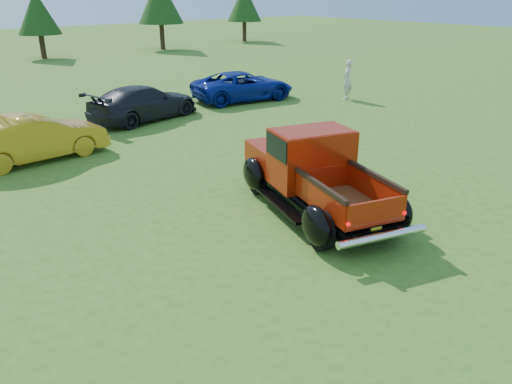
{
  "coord_description": "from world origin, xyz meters",
  "views": [
    {
      "loc": [
        -5.32,
        -6.38,
        4.5
      ],
      "look_at": [
        0.16,
        0.2,
        0.99
      ],
      "focal_mm": 35.0,
      "sensor_mm": 36.0,
      "label": 1
    }
  ],
  "objects_px": {
    "tree_east": "(160,0)",
    "tree_far_east": "(244,3)",
    "show_car_yellow": "(35,138)",
    "show_car_blue": "(243,86)",
    "tree_mid_right": "(37,13)",
    "pickup_truck": "(310,170)",
    "show_car_grey": "(144,103)",
    "spectator": "(347,80)"
  },
  "relations": [
    {
      "from": "tree_mid_right",
      "to": "pickup_truck",
      "type": "xyz_separation_m",
      "value": [
        -3.86,
        -29.28,
        -2.15
      ]
    },
    {
      "from": "tree_east",
      "to": "show_car_grey",
      "type": "distance_m",
      "value": 22.98
    },
    {
      "from": "tree_far_east",
      "to": "spectator",
      "type": "height_order",
      "value": "tree_far_east"
    },
    {
      "from": "spectator",
      "to": "tree_mid_right",
      "type": "bearing_deg",
      "value": -103.34
    },
    {
      "from": "tree_mid_right",
      "to": "pickup_truck",
      "type": "bearing_deg",
      "value": -97.52
    },
    {
      "from": "tree_east",
      "to": "tree_far_east",
      "type": "xyz_separation_m",
      "value": [
        9.0,
        1.0,
        -0.41
      ]
    },
    {
      "from": "tree_far_east",
      "to": "show_car_grey",
      "type": "xyz_separation_m",
      "value": [
        -20.94,
        -20.4,
        -2.62
      ]
    },
    {
      "from": "tree_far_east",
      "to": "pickup_truck",
      "type": "xyz_separation_m",
      "value": [
        -21.86,
        -29.78,
        -2.42
      ]
    },
    {
      "from": "tree_far_east",
      "to": "show_car_grey",
      "type": "height_order",
      "value": "tree_far_east"
    },
    {
      "from": "show_car_grey",
      "to": "pickup_truck",
      "type": "bearing_deg",
      "value": 162.71
    },
    {
      "from": "tree_mid_right",
      "to": "pickup_truck",
      "type": "relative_size",
      "value": 0.89
    },
    {
      "from": "show_car_grey",
      "to": "show_car_yellow",
      "type": "bearing_deg",
      "value": 104.77
    },
    {
      "from": "tree_mid_right",
      "to": "pickup_truck",
      "type": "height_order",
      "value": "tree_mid_right"
    },
    {
      "from": "tree_mid_right",
      "to": "spectator",
      "type": "bearing_deg",
      "value": -76.13
    },
    {
      "from": "tree_far_east",
      "to": "show_car_yellow",
      "type": "distance_m",
      "value": 34.22
    },
    {
      "from": "pickup_truck",
      "to": "show_car_blue",
      "type": "distance_m",
      "value": 11.36
    },
    {
      "from": "pickup_truck",
      "to": "show_car_grey",
      "type": "relative_size",
      "value": 1.15
    },
    {
      "from": "show_car_blue",
      "to": "spectator",
      "type": "distance_m",
      "value": 4.47
    },
    {
      "from": "tree_far_east",
      "to": "pickup_truck",
      "type": "relative_size",
      "value": 0.97
    },
    {
      "from": "show_car_blue",
      "to": "spectator",
      "type": "xyz_separation_m",
      "value": [
        3.52,
        -2.74,
        0.23
      ]
    },
    {
      "from": "tree_mid_right",
      "to": "tree_east",
      "type": "height_order",
      "value": "tree_east"
    },
    {
      "from": "show_car_grey",
      "to": "tree_far_east",
      "type": "bearing_deg",
      "value": -57.4
    },
    {
      "from": "tree_east",
      "to": "show_car_yellow",
      "type": "height_order",
      "value": "tree_east"
    },
    {
      "from": "show_car_yellow",
      "to": "show_car_blue",
      "type": "bearing_deg",
      "value": -78.33
    },
    {
      "from": "show_car_yellow",
      "to": "spectator",
      "type": "bearing_deg",
      "value": -94.33
    },
    {
      "from": "tree_mid_right",
      "to": "tree_east",
      "type": "xyz_separation_m",
      "value": [
        9.0,
        -0.5,
        0.68
      ]
    },
    {
      "from": "show_car_blue",
      "to": "show_car_grey",
      "type": "bearing_deg",
      "value": 103.55
    },
    {
      "from": "show_car_yellow",
      "to": "show_car_grey",
      "type": "height_order",
      "value": "show_car_yellow"
    },
    {
      "from": "show_car_yellow",
      "to": "spectator",
      "type": "height_order",
      "value": "spectator"
    },
    {
      "from": "tree_far_east",
      "to": "show_car_blue",
      "type": "xyz_separation_m",
      "value": [
        -16.02,
        -20.04,
        -2.63
      ]
    },
    {
      "from": "show_car_grey",
      "to": "tree_east",
      "type": "bearing_deg",
      "value": -43.26
    },
    {
      "from": "show_car_yellow",
      "to": "show_car_blue",
      "type": "distance_m",
      "value": 9.84
    },
    {
      "from": "tree_east",
      "to": "show_car_blue",
      "type": "relative_size",
      "value": 1.23
    },
    {
      "from": "tree_east",
      "to": "tree_far_east",
      "type": "distance_m",
      "value": 9.06
    },
    {
      "from": "show_car_yellow",
      "to": "spectator",
      "type": "xyz_separation_m",
      "value": [
        13.0,
        -0.12,
        0.2
      ]
    },
    {
      "from": "tree_mid_right",
      "to": "show_car_grey",
      "type": "bearing_deg",
      "value": -98.4
    },
    {
      "from": "tree_far_east",
      "to": "show_car_yellow",
      "type": "relative_size",
      "value": 1.24
    },
    {
      "from": "tree_mid_right",
      "to": "show_car_yellow",
      "type": "distance_m",
      "value": 23.52
    },
    {
      "from": "spectator",
      "to": "tree_far_east",
      "type": "bearing_deg",
      "value": -145.96
    },
    {
      "from": "tree_far_east",
      "to": "show_car_grey",
      "type": "distance_m",
      "value": 29.35
    },
    {
      "from": "tree_east",
      "to": "tree_far_east",
      "type": "relative_size",
      "value": 1.12
    },
    {
      "from": "tree_mid_right",
      "to": "tree_east",
      "type": "distance_m",
      "value": 9.04
    }
  ]
}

